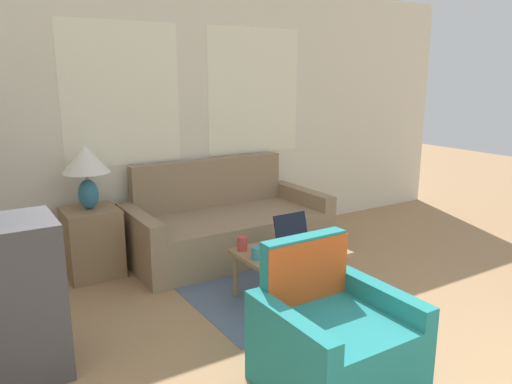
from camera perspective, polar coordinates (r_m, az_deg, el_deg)
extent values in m
cube|color=silver|center=(5.13, -6.38, 8.43)|extent=(6.69, 0.05, 2.60)
cube|color=white|center=(4.79, -15.07, 10.71)|extent=(1.10, 0.01, 1.30)
cube|color=white|center=(5.39, -0.20, 11.41)|extent=(1.10, 0.01, 1.30)
cube|color=slate|center=(4.49, -0.28, -9.35)|extent=(1.44, 2.03, 0.01)
cube|color=#937A5B|center=(4.88, -3.12, -4.95)|extent=(1.63, 0.92, 0.41)
cube|color=#937A5B|center=(5.15, -5.32, -1.17)|extent=(1.63, 0.12, 0.89)
cube|color=#937A5B|center=(4.52, -13.09, -5.82)|extent=(0.14, 0.92, 0.56)
cube|color=#937A5B|center=(5.32, 5.27, -2.57)|extent=(0.14, 0.92, 0.56)
cube|color=teal|center=(2.95, 9.14, -17.87)|extent=(0.55, 0.73, 0.43)
cube|color=teal|center=(3.07, 5.38, -12.31)|extent=(0.55, 0.10, 0.82)
cube|color=teal|center=(2.75, 3.73, -18.88)|extent=(0.10, 0.73, 0.55)
cube|color=teal|center=(3.13, 13.88, -14.99)|extent=(0.10, 0.73, 0.55)
cube|color=#D1511E|center=(2.99, 6.07, -10.99)|extent=(0.57, 0.01, 0.59)
cube|color=#937551|center=(4.61, -18.21, -5.44)|extent=(0.45, 0.45, 0.60)
ellipsoid|color=teal|center=(4.50, -18.61, -0.24)|extent=(0.17, 0.17, 0.26)
cylinder|color=tan|center=(4.47, -18.76, 1.75)|extent=(0.02, 0.02, 0.06)
cone|color=white|center=(4.44, -18.91, 3.60)|extent=(0.40, 0.40, 0.23)
cube|color=#8E704C|center=(3.93, 3.89, -6.89)|extent=(0.80, 0.60, 0.03)
cylinder|color=#8E704C|center=(3.63, 1.59, -11.99)|extent=(0.04, 0.04, 0.36)
cylinder|color=#8E704C|center=(4.03, 10.04, -9.54)|extent=(0.04, 0.04, 0.36)
cylinder|color=#8E704C|center=(4.02, -2.37, -9.40)|extent=(0.04, 0.04, 0.36)
cylinder|color=#8E704C|center=(4.38, 5.69, -7.48)|extent=(0.04, 0.04, 0.36)
cube|color=#B7B7BC|center=(3.96, 5.25, -6.36)|extent=(0.31, 0.24, 0.02)
cube|color=black|center=(4.04, 4.01, -4.11)|extent=(0.31, 0.07, 0.23)
cylinder|color=#B23D38|center=(3.91, -1.57, -5.92)|extent=(0.08, 0.08, 0.11)
cylinder|color=teal|center=(3.73, 0.07, -7.01)|extent=(0.08, 0.08, 0.09)
cylinder|color=#B23D38|center=(3.71, 2.91, -7.13)|extent=(0.09, 0.09, 0.09)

